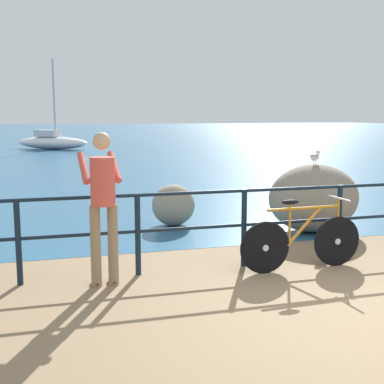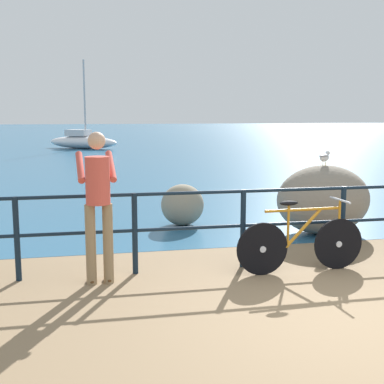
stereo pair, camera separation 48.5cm
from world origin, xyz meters
name	(u,v)px [view 2 (the right image)]	position (x,y,z in m)	size (l,w,h in m)	color
ground_plane	(144,157)	(0.00, 20.00, -0.05)	(120.00, 120.00, 0.10)	#846B4C
sea_surface	(113,133)	(0.00, 47.99, 0.00)	(120.00, 90.00, 0.01)	#285B7F
promenade_railing	(294,217)	(0.00, 2.01, 0.64)	(9.85, 0.07, 1.02)	black
bicycle	(301,242)	(-0.04, 1.66, 0.39)	(1.70, 0.48, 0.92)	black
person_at_railing	(98,200)	(-2.54, 1.73, 0.99)	(0.47, 0.65, 1.78)	#8C7251
breakwater_boulder_main	(323,200)	(1.16, 3.55, 0.57)	(1.57, 1.14, 1.14)	gray
breakwater_boulder_left	(182,205)	(-1.00, 4.65, 0.37)	(0.77, 0.71, 0.74)	gray
seagull	(324,157)	(1.15, 3.55, 1.28)	(0.31, 0.27, 0.23)	gold
sailboat	(83,141)	(-2.86, 25.54, 0.42)	(4.35, 3.59, 4.90)	white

